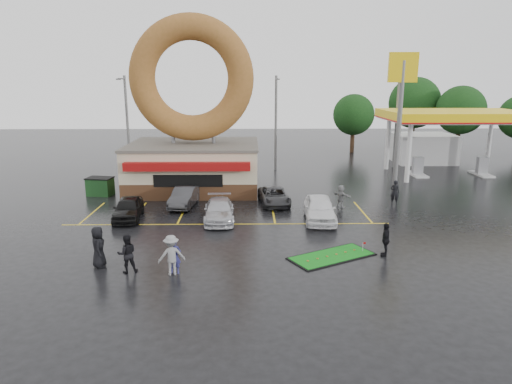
{
  "coord_description": "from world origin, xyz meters",
  "views": [
    {
      "loc": [
        1.42,
        -23.22,
        8.55
      ],
      "look_at": [
        1.81,
        2.67,
        2.2
      ],
      "focal_mm": 32.0,
      "sensor_mm": 36.0,
      "label": 1
    }
  ],
  "objects_px": {
    "streetlight_mid": "(276,121)",
    "person_cameraman": "(386,240)",
    "dumpster": "(100,187)",
    "car_silver": "(219,210)",
    "gas_station": "(440,132)",
    "car_grey": "(274,196)",
    "car_white": "(320,209)",
    "person_blue": "(175,257)",
    "donut_shop": "(193,133)",
    "car_black": "(128,208)",
    "shell_sign": "(401,96)",
    "streetlight_left": "(127,122)",
    "streetlight_right": "(397,120)",
    "putting_green": "(332,256)",
    "car_dgrey": "(184,197)"
  },
  "relations": [
    {
      "from": "donut_shop",
      "to": "car_grey",
      "type": "distance_m",
      "value": 8.82
    },
    {
      "from": "donut_shop",
      "to": "car_black",
      "type": "relative_size",
      "value": 3.31
    },
    {
      "from": "streetlight_mid",
      "to": "dumpster",
      "type": "xyz_separation_m",
      "value": [
        -13.97,
        -10.09,
        -4.13
      ]
    },
    {
      "from": "car_dgrey",
      "to": "car_white",
      "type": "distance_m",
      "value": 9.57
    },
    {
      "from": "car_dgrey",
      "to": "dumpster",
      "type": "height_order",
      "value": "car_dgrey"
    },
    {
      "from": "shell_sign",
      "to": "dumpster",
      "type": "height_order",
      "value": "shell_sign"
    },
    {
      "from": "car_black",
      "to": "putting_green",
      "type": "distance_m",
      "value": 13.51
    },
    {
      "from": "streetlight_mid",
      "to": "dumpster",
      "type": "distance_m",
      "value": 17.72
    },
    {
      "from": "streetlight_mid",
      "to": "person_cameraman",
      "type": "height_order",
      "value": "streetlight_mid"
    },
    {
      "from": "donut_shop",
      "to": "dumpster",
      "type": "height_order",
      "value": "donut_shop"
    },
    {
      "from": "putting_green",
      "to": "person_blue",
      "type": "bearing_deg",
      "value": -166.13
    },
    {
      "from": "car_dgrey",
      "to": "car_grey",
      "type": "height_order",
      "value": "car_dgrey"
    },
    {
      "from": "streetlight_mid",
      "to": "dumpster",
      "type": "relative_size",
      "value": 5.0
    },
    {
      "from": "dumpster",
      "to": "person_cameraman",
      "type": "bearing_deg",
      "value": -24.8
    },
    {
      "from": "car_grey",
      "to": "putting_green",
      "type": "height_order",
      "value": "car_grey"
    },
    {
      "from": "car_black",
      "to": "putting_green",
      "type": "xyz_separation_m",
      "value": [
        11.77,
        -6.6,
        -0.66
      ]
    },
    {
      "from": "gas_station",
      "to": "dumpster",
      "type": "relative_size",
      "value": 7.58
    },
    {
      "from": "donut_shop",
      "to": "person_blue",
      "type": "height_order",
      "value": "donut_shop"
    },
    {
      "from": "car_grey",
      "to": "gas_station",
      "type": "bearing_deg",
      "value": 31.71
    },
    {
      "from": "streetlight_left",
      "to": "streetlight_mid",
      "type": "distance_m",
      "value": 14.04
    },
    {
      "from": "streetlight_mid",
      "to": "car_dgrey",
      "type": "bearing_deg",
      "value": -117.97
    },
    {
      "from": "streetlight_left",
      "to": "person_blue",
      "type": "height_order",
      "value": "streetlight_left"
    },
    {
      "from": "car_black",
      "to": "putting_green",
      "type": "height_order",
      "value": "car_black"
    },
    {
      "from": "streetlight_mid",
      "to": "car_silver",
      "type": "xyz_separation_m",
      "value": [
        -4.47,
        -16.71,
        -4.13
      ]
    },
    {
      "from": "car_black",
      "to": "car_silver",
      "type": "distance_m",
      "value": 5.79
    },
    {
      "from": "streetlight_mid",
      "to": "person_blue",
      "type": "height_order",
      "value": "streetlight_mid"
    },
    {
      "from": "dumpster",
      "to": "car_silver",
      "type": "bearing_deg",
      "value": -24.71
    },
    {
      "from": "person_cameraman",
      "to": "gas_station",
      "type": "bearing_deg",
      "value": 169.94
    },
    {
      "from": "gas_station",
      "to": "shell_sign",
      "type": "height_order",
      "value": "shell_sign"
    },
    {
      "from": "car_grey",
      "to": "dumpster",
      "type": "distance_m",
      "value": 13.44
    },
    {
      "from": "car_white",
      "to": "dumpster",
      "type": "relative_size",
      "value": 2.57
    },
    {
      "from": "car_grey",
      "to": "car_white",
      "type": "xyz_separation_m",
      "value": [
        2.63,
        -3.98,
        0.21
      ]
    },
    {
      "from": "gas_station",
      "to": "dumpster",
      "type": "bearing_deg",
      "value": -161.35
    },
    {
      "from": "streetlight_left",
      "to": "person_cameraman",
      "type": "relative_size",
      "value": 5.26
    },
    {
      "from": "streetlight_right",
      "to": "person_blue",
      "type": "height_order",
      "value": "streetlight_right"
    },
    {
      "from": "car_silver",
      "to": "car_grey",
      "type": "xyz_separation_m",
      "value": [
        3.64,
        3.8,
        -0.07
      ]
    },
    {
      "from": "donut_shop",
      "to": "car_silver",
      "type": "bearing_deg",
      "value": -73.91
    },
    {
      "from": "streetlight_mid",
      "to": "car_white",
      "type": "height_order",
      "value": "streetlight_mid"
    },
    {
      "from": "car_silver",
      "to": "dumpster",
      "type": "relative_size",
      "value": 2.49
    },
    {
      "from": "shell_sign",
      "to": "putting_green",
      "type": "relative_size",
      "value": 2.26
    },
    {
      "from": "shell_sign",
      "to": "car_grey",
      "type": "distance_m",
      "value": 12.6
    },
    {
      "from": "streetlight_right",
      "to": "streetlight_left",
      "type": "bearing_deg",
      "value": -175.6
    },
    {
      "from": "streetlight_mid",
      "to": "car_white",
      "type": "bearing_deg",
      "value": -83.91
    },
    {
      "from": "gas_station",
      "to": "streetlight_left",
      "type": "distance_m",
      "value": 30.04
    },
    {
      "from": "donut_shop",
      "to": "streetlight_right",
      "type": "height_order",
      "value": "donut_shop"
    },
    {
      "from": "streetlight_right",
      "to": "person_cameraman",
      "type": "distance_m",
      "value": 25.35
    },
    {
      "from": "streetlight_mid",
      "to": "car_silver",
      "type": "height_order",
      "value": "streetlight_mid"
    },
    {
      "from": "shell_sign",
      "to": "car_white",
      "type": "distance_m",
      "value": 12.6
    },
    {
      "from": "donut_shop",
      "to": "car_silver",
      "type": "distance_m",
      "value": 9.89
    },
    {
      "from": "car_silver",
      "to": "person_cameraman",
      "type": "relative_size",
      "value": 2.62
    }
  ]
}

